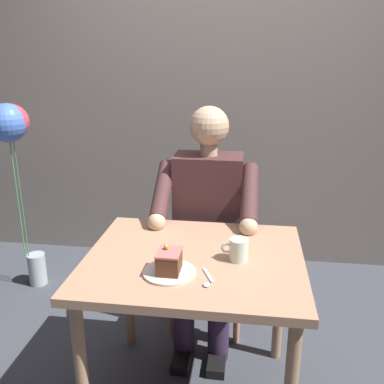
% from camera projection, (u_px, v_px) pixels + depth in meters
% --- Properties ---
extents(cafe_rear_panel, '(6.40, 0.12, 3.00)m').
position_uv_depth(cafe_rear_panel, '(223.00, 56.00, 2.95)').
color(cafe_rear_panel, gray).
rests_on(cafe_rear_panel, ground).
extents(dining_table, '(0.90, 0.77, 0.72)m').
position_uv_depth(dining_table, '(194.00, 277.00, 1.80)').
color(dining_table, tan).
rests_on(dining_table, ground).
extents(chair, '(0.42, 0.42, 0.91)m').
position_uv_depth(chair, '(209.00, 238.00, 2.47)').
color(chair, tan).
rests_on(chair, ground).
extents(seated_person, '(0.53, 0.58, 1.27)m').
position_uv_depth(seated_person, '(207.00, 223.00, 2.26)').
color(seated_person, '#4C2C2D').
rests_on(seated_person, ground).
extents(dessert_plate, '(0.21, 0.21, 0.01)m').
position_uv_depth(dessert_plate, '(169.00, 272.00, 1.64)').
color(dessert_plate, silver).
rests_on(dessert_plate, dining_table).
extents(cake_slice, '(0.09, 0.11, 0.10)m').
position_uv_depth(cake_slice, '(169.00, 261.00, 1.62)').
color(cake_slice, '#59321E').
rests_on(cake_slice, dessert_plate).
extents(coffee_cup, '(0.11, 0.08, 0.09)m').
position_uv_depth(coffee_cup, '(238.00, 249.00, 1.73)').
color(coffee_cup, white).
rests_on(coffee_cup, dining_table).
extents(dessert_spoon, '(0.05, 0.14, 0.01)m').
position_uv_depth(dessert_spoon, '(207.00, 280.00, 1.58)').
color(dessert_spoon, silver).
rests_on(dessert_spoon, dining_table).
extents(balloon_display, '(0.26, 0.28, 1.24)m').
position_uv_depth(balloon_display, '(11.00, 137.00, 2.62)').
color(balloon_display, '#B2C1C6').
rests_on(balloon_display, ground).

